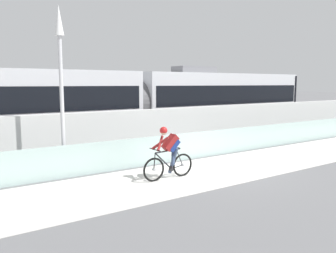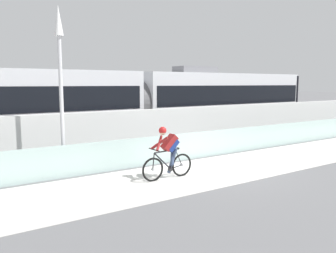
# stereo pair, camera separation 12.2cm
# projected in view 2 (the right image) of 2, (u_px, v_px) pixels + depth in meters

# --- Properties ---
(ground_plane) EXTENTS (200.00, 200.00, 0.00)m
(ground_plane) POSITION_uv_depth(u_px,v_px,m) (221.00, 169.00, 11.66)
(ground_plane) COLOR slate
(bike_path_deck) EXTENTS (32.00, 3.20, 0.01)m
(bike_path_deck) POSITION_uv_depth(u_px,v_px,m) (221.00, 169.00, 11.66)
(bike_path_deck) COLOR silver
(bike_path_deck) RESTS_ON ground
(glass_parapet) EXTENTS (32.00, 0.05, 1.02)m
(glass_parapet) POSITION_uv_depth(u_px,v_px,m) (189.00, 146.00, 13.13)
(glass_parapet) COLOR #ADC6C1
(glass_parapet) RESTS_ON ground
(concrete_barrier_wall) EXTENTS (32.00, 0.36, 1.83)m
(concrete_barrier_wall) POSITION_uv_depth(u_px,v_px,m) (163.00, 130.00, 14.57)
(concrete_barrier_wall) COLOR silver
(concrete_barrier_wall) RESTS_ON ground
(tram_rail_near) EXTENTS (32.00, 0.08, 0.01)m
(tram_rail_near) POSITION_uv_depth(u_px,v_px,m) (135.00, 143.00, 16.73)
(tram_rail_near) COLOR #595654
(tram_rail_near) RESTS_ON ground
(tram_rail_far) EXTENTS (32.00, 0.08, 0.01)m
(tram_rail_far) POSITION_uv_depth(u_px,v_px,m) (122.00, 139.00, 17.92)
(tram_rail_far) COLOR #595654
(tram_rail_far) RESTS_ON ground
(tram) EXTENTS (22.56, 2.54, 3.81)m
(tram) POSITION_uv_depth(u_px,v_px,m) (136.00, 103.00, 17.32)
(tram) COLOR silver
(tram) RESTS_ON ground
(cyclist_on_bike) EXTENTS (1.77, 0.58, 1.61)m
(cyclist_on_bike) POSITION_uv_depth(u_px,v_px,m) (168.00, 153.00, 10.37)
(cyclist_on_bike) COLOR black
(cyclist_on_bike) RESTS_ON ground
(lamp_post_antenna) EXTENTS (0.28, 0.28, 5.20)m
(lamp_post_antenna) POSITION_uv_depth(u_px,v_px,m) (60.00, 70.00, 10.46)
(lamp_post_antenna) COLOR gray
(lamp_post_antenna) RESTS_ON ground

